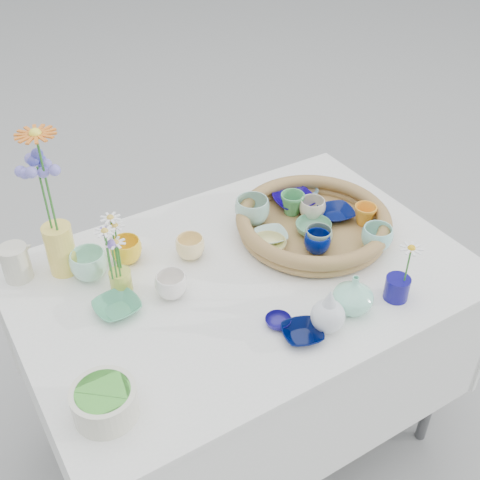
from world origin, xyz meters
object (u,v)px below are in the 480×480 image
display_table (243,434)px  wicker_tray (313,223)px  bud_vase_seafoam (354,294)px  tall_vase_yellow (61,249)px

display_table → wicker_tray: bearing=10.1°
display_table → bud_vase_seafoam: (0.17, -0.27, 0.82)m
display_table → bud_vase_seafoam: size_ratio=11.34×
bud_vase_seafoam → tall_vase_yellow: 0.81m
wicker_tray → bud_vase_seafoam: bud_vase_seafoam is taller
wicker_tray → bud_vase_seafoam: bearing=-109.4°
wicker_tray → bud_vase_seafoam: (-0.11, -0.32, 0.02)m
wicker_tray → tall_vase_yellow: size_ratio=3.12×
display_table → tall_vase_yellow: size_ratio=8.29×
wicker_tray → tall_vase_yellow: (-0.71, 0.23, 0.04)m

